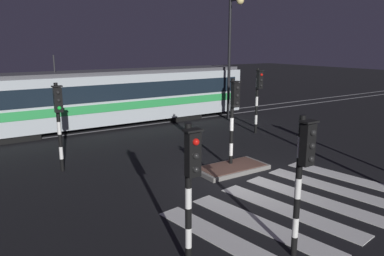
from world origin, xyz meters
TOP-DOWN VIEW (x-y plane):
  - ground_plane at (0.00, 0.00)m, footprint 120.00×120.00m
  - rail_near at (0.00, 10.26)m, footprint 80.00×0.12m
  - rail_far at (0.00, 11.70)m, footprint 80.00×0.12m
  - crosswalk_zebra at (0.00, -2.35)m, footprint 7.74×5.68m
  - traffic_island at (0.21, 1.16)m, footprint 2.74×1.39m
  - traffic_light_corner_near_left at (-4.50, -3.28)m, footprint 0.36×0.42m
  - traffic_light_corner_far_left at (-5.21, 4.51)m, footprint 0.36×0.42m
  - traffic_light_corner_far_right at (5.13, 5.09)m, footprint 0.36×0.42m
  - traffic_light_median_centre at (0.38, 1.34)m, footprint 0.36×0.42m
  - traffic_light_kerb_mid_left at (-2.27, -4.23)m, footprint 0.36×0.42m
  - street_lamp_trackside_right at (6.32, 8.83)m, footprint 0.44×1.21m
  - tram at (-1.09, 10.98)m, footprint 17.96×2.58m

SIDE VIEW (x-z plane):
  - ground_plane at x=0.00m, z-range 0.00..0.00m
  - crosswalk_zebra at x=0.00m, z-range 0.00..0.02m
  - rail_near at x=0.00m, z-range 0.00..0.03m
  - rail_far at x=0.00m, z-range 0.00..0.03m
  - traffic_island at x=0.21m, z-range 0.00..0.18m
  - tram at x=-1.09m, z-range -0.32..3.83m
  - traffic_light_corner_near_left at x=-4.50m, z-range 0.51..3.67m
  - traffic_light_kerb_mid_left at x=-2.27m, z-range 0.52..3.77m
  - traffic_light_corner_far_left at x=-5.21m, z-range 0.53..3.87m
  - traffic_light_median_centre at x=0.38m, z-range 0.55..4.02m
  - traffic_light_corner_far_right at x=5.13m, z-range 0.56..4.03m
  - street_lamp_trackside_right at x=6.32m, z-range 0.97..8.36m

